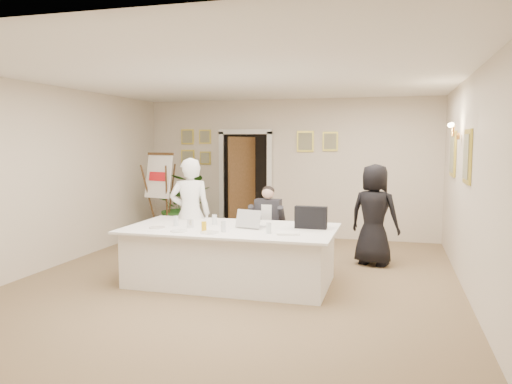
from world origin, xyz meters
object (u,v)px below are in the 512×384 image
object	(u,v)px
seated_man	(267,225)
laptop_bag	(311,218)
flip_chart	(162,202)
oj_glass	(204,226)
standing_woman	(374,215)
laptop	(251,217)
potted_palm	(184,206)
paper_stack	(288,233)
conference_table	(231,255)
standing_man	(190,214)
steel_jug	(190,224)

from	to	relation	value
seated_man	laptop_bag	world-z (taller)	seated_man
flip_chart	oj_glass	size ratio (longest dim) A/B	13.04
standing_woman	laptop	world-z (taller)	standing_woman
potted_palm	laptop	distance (m)	3.56
laptop_bag	paper_stack	size ratio (longest dim) A/B	1.53
conference_table	seated_man	xyz separation A→B (m)	(0.25, 1.09, 0.24)
seated_man	paper_stack	world-z (taller)	seated_man
conference_table	standing_man	bearing A→B (deg)	144.98
laptop_bag	oj_glass	xyz separation A→B (m)	(-1.31, -0.58, -0.09)
oj_glass	potted_palm	bearing A→B (deg)	117.76
paper_stack	potted_palm	bearing A→B (deg)	131.66
conference_table	standing_woman	xyz separation A→B (m)	(1.86, 1.57, 0.41)
seated_man	standing_woman	distance (m)	1.69
potted_palm	conference_table	bearing A→B (deg)	-55.75
flip_chart	standing_woman	size ratio (longest dim) A/B	1.06
conference_table	potted_palm	size ratio (longest dim) A/B	2.17
oj_glass	flip_chart	bearing A→B (deg)	125.08
laptop_bag	potted_palm	bearing A→B (deg)	139.98
seated_man	laptop_bag	bearing A→B (deg)	-32.34
steel_jug	paper_stack	bearing A→B (deg)	-5.82
steel_jug	potted_palm	bearing A→B (deg)	115.18
seated_man	laptop_bag	size ratio (longest dim) A/B	2.96
flip_chart	laptop_bag	size ratio (longest dim) A/B	3.95
standing_woman	laptop_bag	size ratio (longest dim) A/B	3.72
flip_chart	laptop_bag	world-z (taller)	flip_chart
flip_chart	steel_jug	xyz separation A→B (m)	(1.66, -2.55, 0.04)
laptop_bag	seated_man	bearing A→B (deg)	134.07
laptop_bag	standing_woman	bearing A→B (deg)	61.63
standing_man	standing_woman	world-z (taller)	standing_man
seated_man	flip_chart	world-z (taller)	flip_chart
laptop	flip_chart	bearing A→B (deg)	149.35
potted_palm	laptop	bearing A→B (deg)	-51.46
laptop	steel_jug	world-z (taller)	laptop
conference_table	laptop	bearing A→B (deg)	15.82
paper_stack	steel_jug	bearing A→B (deg)	174.18
flip_chart	paper_stack	xyz separation A→B (m)	(3.05, -2.69, 0.00)
oj_glass	steel_jug	xyz separation A→B (m)	(-0.29, 0.23, -0.01)
conference_table	oj_glass	distance (m)	0.64
flip_chart	standing_man	xyz separation A→B (m)	(1.34, -1.80, 0.06)
conference_table	potted_palm	world-z (taller)	potted_palm
standing_woman	paper_stack	size ratio (longest dim) A/B	5.68
paper_stack	conference_table	bearing A→B (deg)	160.73
oj_glass	conference_table	bearing A→B (deg)	58.49
laptop	paper_stack	size ratio (longest dim) A/B	1.33
paper_stack	laptop	bearing A→B (deg)	147.54
standing_woman	laptop	xyz separation A→B (m)	(-1.59, -1.49, 0.11)
seated_man	steel_jug	distance (m)	1.48
standing_woman	laptop_bag	bearing A→B (deg)	78.74
seated_man	potted_palm	xyz separation A→B (m)	(-2.19, 1.77, 0.02)
flip_chart	steel_jug	distance (m)	3.04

